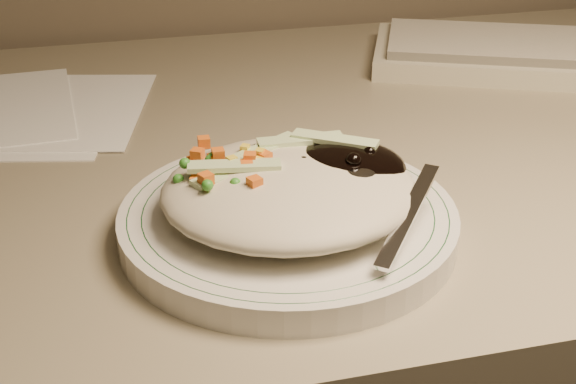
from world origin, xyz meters
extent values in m
cube|color=#7F745C|center=(0.00, 1.38, 0.72)|extent=(1.40, 0.70, 0.04)
cylinder|color=silver|center=(-0.11, 1.20, 0.75)|extent=(0.26, 0.26, 0.02)
torus|color=#144723|center=(-0.11, 1.20, 0.76)|extent=(0.24, 0.24, 0.00)
torus|color=#144723|center=(-0.11, 1.20, 0.76)|extent=(0.22, 0.22, 0.00)
ellipsoid|color=#B3AB91|center=(-0.11, 1.19, 0.78)|extent=(0.19, 0.18, 0.04)
ellipsoid|color=black|center=(-0.07, 1.21, 0.79)|extent=(0.10, 0.09, 0.03)
ellipsoid|color=orange|center=(-0.16, 1.21, 0.78)|extent=(0.08, 0.08, 0.02)
sphere|color=black|center=(-0.10, 1.21, 0.79)|extent=(0.01, 0.01, 0.01)
sphere|color=black|center=(-0.07, 1.21, 0.79)|extent=(0.01, 0.01, 0.01)
sphere|color=black|center=(-0.05, 1.21, 0.80)|extent=(0.01, 0.01, 0.01)
sphere|color=black|center=(-0.05, 1.22, 0.79)|extent=(0.01, 0.01, 0.01)
sphere|color=black|center=(-0.07, 1.19, 0.80)|extent=(0.01, 0.01, 0.01)
sphere|color=black|center=(-0.07, 1.21, 0.79)|extent=(0.01, 0.01, 0.01)
sphere|color=black|center=(-0.06, 1.22, 0.79)|extent=(0.01, 0.01, 0.01)
cube|color=#DA5E18|center=(-0.16, 1.22, 0.80)|extent=(0.01, 0.01, 0.01)
cube|color=#DA5E18|center=(-0.15, 1.20, 0.79)|extent=(0.01, 0.01, 0.01)
cube|color=#DA5E18|center=(-0.17, 1.23, 0.80)|extent=(0.01, 0.01, 0.01)
cube|color=#DA5E18|center=(-0.14, 1.21, 0.80)|extent=(0.01, 0.01, 0.01)
cube|color=#DA5E18|center=(-0.14, 1.20, 0.80)|extent=(0.01, 0.01, 0.01)
cube|color=#DA5E18|center=(-0.18, 1.24, 0.79)|extent=(0.01, 0.01, 0.01)
cube|color=#DA5E18|center=(-0.16, 1.22, 0.80)|extent=(0.01, 0.01, 0.01)
cube|color=#DA5E18|center=(-0.14, 1.20, 0.80)|extent=(0.01, 0.01, 0.01)
cube|color=#DA5E18|center=(-0.13, 1.21, 0.80)|extent=(0.01, 0.01, 0.01)
cube|color=#DA5E18|center=(-0.17, 1.24, 0.80)|extent=(0.01, 0.01, 0.01)
cube|color=#DA5E18|center=(-0.18, 1.19, 0.80)|extent=(0.01, 0.01, 0.01)
cube|color=#DA5E18|center=(-0.14, 1.17, 0.80)|extent=(0.01, 0.01, 0.01)
cube|color=#DA5E18|center=(-0.18, 1.20, 0.79)|extent=(0.01, 0.01, 0.01)
cube|color=#DA5E18|center=(-0.18, 1.23, 0.79)|extent=(0.01, 0.01, 0.01)
sphere|color=#388C28|center=(-0.14, 1.21, 0.80)|extent=(0.01, 0.01, 0.01)
sphere|color=#388C28|center=(-0.18, 1.18, 0.80)|extent=(0.01, 0.01, 0.01)
sphere|color=#388C28|center=(-0.18, 1.21, 0.80)|extent=(0.01, 0.01, 0.01)
sphere|color=#388C28|center=(-0.19, 1.21, 0.80)|extent=(0.01, 0.01, 0.01)
sphere|color=#388C28|center=(-0.15, 1.22, 0.79)|extent=(0.01, 0.01, 0.01)
sphere|color=#388C28|center=(-0.14, 1.19, 0.79)|extent=(0.01, 0.01, 0.01)
sphere|color=#388C28|center=(-0.16, 1.21, 0.79)|extent=(0.01, 0.01, 0.01)
sphere|color=#388C28|center=(-0.17, 1.19, 0.79)|extent=(0.01, 0.01, 0.01)
sphere|color=#388C28|center=(-0.19, 1.21, 0.79)|extent=(0.01, 0.01, 0.01)
sphere|color=#388C28|center=(-0.16, 1.22, 0.80)|extent=(0.01, 0.01, 0.01)
sphere|color=#388C28|center=(-0.17, 1.22, 0.80)|extent=(0.01, 0.01, 0.01)
sphere|color=#388C28|center=(-0.18, 1.20, 0.79)|extent=(0.01, 0.01, 0.01)
sphere|color=#388C28|center=(-0.16, 1.18, 0.80)|extent=(0.01, 0.01, 0.01)
sphere|color=#388C28|center=(-0.12, 1.23, 0.79)|extent=(0.01, 0.01, 0.01)
cube|color=yellow|center=(-0.15, 1.22, 0.79)|extent=(0.01, 0.01, 0.01)
cube|color=yellow|center=(-0.13, 1.21, 0.80)|extent=(0.01, 0.01, 0.01)
cube|color=yellow|center=(-0.16, 1.22, 0.79)|extent=(0.01, 0.01, 0.01)
cube|color=yellow|center=(-0.15, 1.21, 0.80)|extent=(0.01, 0.01, 0.01)
cube|color=yellow|center=(-0.16, 1.21, 0.79)|extent=(0.01, 0.01, 0.01)
cube|color=yellow|center=(-0.13, 1.22, 0.80)|extent=(0.01, 0.01, 0.01)
cube|color=yellow|center=(-0.14, 1.23, 0.80)|extent=(0.01, 0.01, 0.01)
cube|color=yellow|center=(-0.15, 1.21, 0.79)|extent=(0.01, 0.01, 0.01)
cube|color=#B2D18C|center=(-0.12, 1.23, 0.80)|extent=(0.07, 0.05, 0.00)
cube|color=#B2D18C|center=(-0.09, 1.24, 0.80)|extent=(0.07, 0.02, 0.00)
cube|color=#B2D18C|center=(-0.15, 1.20, 0.80)|extent=(0.07, 0.04, 0.00)
cube|color=#B2D18C|center=(-0.07, 1.23, 0.80)|extent=(0.06, 0.05, 0.00)
cube|color=#B2D18C|center=(-0.11, 1.19, 0.79)|extent=(0.07, 0.02, 0.00)
cube|color=#B2D18C|center=(-0.15, 1.20, 0.80)|extent=(0.07, 0.03, 0.00)
ellipsoid|color=silver|center=(-0.07, 1.19, 0.79)|extent=(0.06, 0.06, 0.01)
cube|color=silver|center=(-0.04, 1.14, 0.78)|extent=(0.08, 0.09, 0.03)
cube|color=beige|center=(0.31, 1.49, 0.75)|extent=(0.49, 0.33, 0.02)
cube|color=beige|center=(0.31, 1.49, 0.77)|extent=(0.45, 0.29, 0.01)
camera|label=1|loc=(-0.24, 0.68, 1.06)|focal=50.00mm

